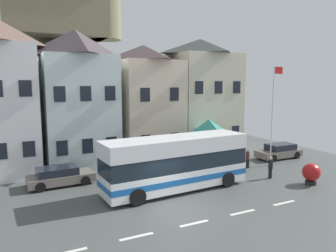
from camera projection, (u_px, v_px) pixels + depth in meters
name	position (u px, v px, depth m)	size (l,w,h in m)	color
ground_plane	(176.00, 210.00, 17.19)	(40.00, 60.00, 0.07)	#4A4E4D
townhouse_02	(77.00, 98.00, 26.15)	(5.48, 6.69, 11.09)	silver
townhouse_03	(144.00, 102.00, 29.02)	(5.24, 7.05, 10.18)	beige
townhouse_04	(199.00, 96.00, 31.20)	(6.11, 6.37, 11.00)	beige
hilltop_castle	(56.00, 79.00, 44.45)	(40.66, 40.66, 21.34)	#5D5E56
transit_bus	(176.00, 164.00, 20.11)	(9.76, 3.13, 3.45)	white
bus_shelter	(208.00, 129.00, 25.74)	(3.60, 3.60, 3.88)	#473D33
parked_car_00	(221.00, 155.00, 26.95)	(4.21, 2.31, 1.45)	silver
parked_car_01	(60.00, 176.00, 21.24)	(4.35, 2.15, 1.25)	slate
parked_car_03	(279.00, 151.00, 28.78)	(4.27, 1.89, 1.32)	#72685C
pedestrian_00	(270.00, 166.00, 22.68)	(0.35, 0.33, 1.59)	black
pedestrian_01	(248.00, 158.00, 25.48)	(0.37, 0.29, 1.55)	black
public_bench	(173.00, 159.00, 26.68)	(1.74, 0.48, 0.87)	#33473D
flagpole	(273.00, 109.00, 25.80)	(0.95, 0.10, 8.17)	silver
harbour_buoy	(311.00, 173.00, 21.35)	(1.19, 1.19, 1.44)	black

